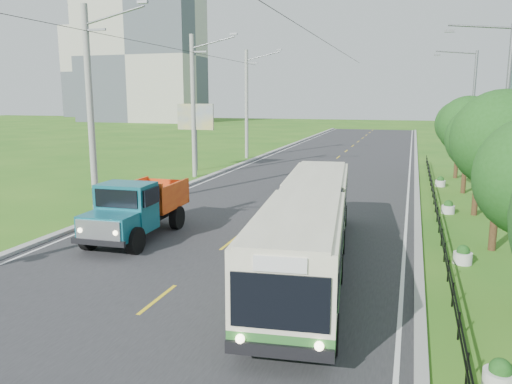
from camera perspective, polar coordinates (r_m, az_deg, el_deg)
The scene contains 26 objects.
ground at distance 14.85m, azimuth -11.17°, elevation -11.98°, with size 240.00×240.00×0.00m, color #296818.
road at distance 33.15m, azimuth 5.47°, elevation 0.85°, with size 14.00×120.00×0.02m, color #28282B.
curb_left at distance 35.31m, azimuth -6.04°, elevation 1.56°, with size 0.40×120.00×0.15m, color #9E9E99.
curb_right at distance 32.47m, azimuth 17.90°, elevation 0.24°, with size 0.30×120.00×0.10m, color #9E9E99.
edge_line_left at distance 35.10m, azimuth -5.21°, elevation 1.43°, with size 0.12×120.00×0.00m, color silver.
edge_line_right at distance 32.47m, azimuth 17.02°, elevation 0.24°, with size 0.12×120.00×0.00m, color silver.
centre_dash at distance 14.84m, azimuth -11.17°, elevation -11.91°, with size 0.12×2.20×0.00m, color yellow.
railing_right at distance 26.56m, azimuth 19.82°, elevation -1.59°, with size 0.04×40.00×0.60m, color black.
pole_near at distance 25.76m, azimuth -18.35°, elevation 8.90°, with size 3.51×0.32×10.00m.
pole_mid at distance 36.21m, azimuth -7.13°, elevation 9.74°, with size 3.51×0.32×10.00m.
pole_far at distance 47.40m, azimuth -1.04°, elevation 10.05°, with size 3.51×0.32×10.00m.
tree_third at distance 20.43m, azimuth 26.31°, elevation 4.87°, with size 3.60×3.62×6.00m.
tree_fourth at distance 26.39m, azimuth 24.30°, elevation 5.25°, with size 3.24×3.31×5.40m.
tree_fifth at distance 32.32m, azimuth 23.12°, elevation 6.65°, with size 3.48×3.52×5.80m.
tree_back at distance 38.30m, azimuth 22.25°, elevation 6.93°, with size 3.30×3.36×5.50m.
streetlight_mid at distance 26.28m, azimuth 26.28°, elevation 7.95°, with size 3.02×0.20×9.07m.
streetlight_far at distance 40.17m, azimuth 23.30°, elevation 8.78°, with size 3.02×0.20×9.07m.
planter_front at distance 11.50m, azimuth 26.09°, elevation -18.45°, with size 0.64×0.64×0.67m.
planter_near at distance 18.86m, azimuth 22.56°, elevation -6.74°, with size 0.64×0.64×0.67m.
planter_mid at distance 26.60m, azimuth 21.11°, elevation -1.69°, with size 0.64×0.64×0.67m.
planter_far at distance 34.45m, azimuth 20.32°, elevation 1.07°, with size 0.64×0.64×0.67m.
billboard_left at distance 39.49m, azimuth -6.93°, elevation 8.05°, with size 3.00×0.20×5.20m.
apartment_near at distance 123.84m, azimuth -13.01°, elevation 14.82°, with size 28.00×14.00×30.00m, color #B7B2A3.
apartment_far at distance 158.07m, azimuth -16.35°, elevation 13.00°, with size 24.00×14.00×26.00m, color #B7B2A3.
bus at distance 16.77m, azimuth 6.18°, elevation -3.35°, with size 3.76×14.10×2.69m.
dump_truck at distance 20.87m, azimuth -13.46°, elevation -1.50°, with size 2.44×5.82×2.41m.
Camera 1 is at (6.69, -11.97, 5.69)m, focal length 35.00 mm.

